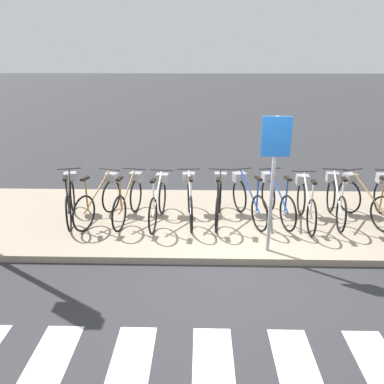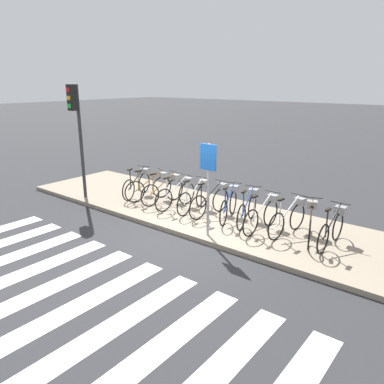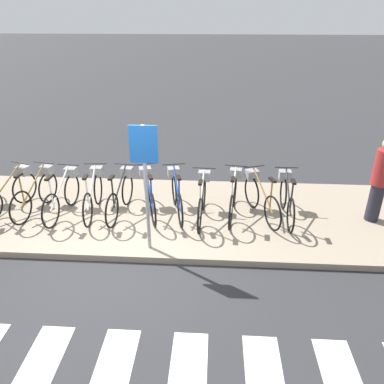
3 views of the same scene
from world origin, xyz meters
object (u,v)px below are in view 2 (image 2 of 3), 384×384
(parked_bicycle_0, at_px, (138,183))
(parked_bicycle_7, at_px, (248,207))
(traffic_light, at_px, (76,118))
(parked_bicycle_2, at_px, (165,189))
(parked_bicycle_1, at_px, (151,186))
(parked_bicycle_3, at_px, (178,193))
(parked_bicycle_8, at_px, (263,213))
(parked_bicycle_5, at_px, (212,200))
(parked_bicycle_10, at_px, (310,222))
(sign_post, at_px, (208,174))
(parked_bicycle_9, at_px, (289,217))
(parked_bicycle_6, at_px, (230,203))
(parked_bicycle_11, at_px, (333,227))
(parked_bicycle_4, at_px, (195,196))

(parked_bicycle_0, distance_m, parked_bicycle_7, 3.98)
(parked_bicycle_0, distance_m, traffic_light, 2.71)
(parked_bicycle_0, distance_m, parked_bicycle_2, 1.14)
(parked_bicycle_1, xyz_separation_m, parked_bicycle_3, (1.12, -0.05, 0.00))
(parked_bicycle_2, xyz_separation_m, parked_bicycle_8, (3.36, -0.09, 0.00))
(parked_bicycle_5, height_order, parked_bicycle_10, same)
(parked_bicycle_7, distance_m, sign_post, 1.71)
(traffic_light, bearing_deg, parked_bicycle_9, 11.90)
(parked_bicycle_5, distance_m, parked_bicycle_10, 2.76)
(parked_bicycle_6, distance_m, sign_post, 1.67)
(parked_bicycle_5, relative_size, traffic_light, 0.46)
(parked_bicycle_0, xyz_separation_m, parked_bicycle_10, (5.64, 0.09, 0.00))
(parked_bicycle_10, distance_m, traffic_light, 7.31)
(parked_bicycle_10, relative_size, parked_bicycle_11, 0.95)
(parked_bicycle_1, bearing_deg, parked_bicycle_8, -0.92)
(parked_bicycle_0, bearing_deg, traffic_light, -135.02)
(parked_bicycle_8, xyz_separation_m, sign_post, (-0.87, -1.12, 1.07))
(parked_bicycle_11, relative_size, traffic_light, 0.46)
(traffic_light, relative_size, sign_post, 1.57)
(parked_bicycle_9, xyz_separation_m, sign_post, (-1.49, -1.29, 1.07))
(parked_bicycle_4, xyz_separation_m, traffic_light, (-3.56, -1.27, 2.06))
(parked_bicycle_8, bearing_deg, parked_bicycle_11, 4.58)
(parked_bicycle_10, distance_m, sign_post, 2.61)
(parked_bicycle_2, height_order, parked_bicycle_9, same)
(parked_bicycle_8, xyz_separation_m, parked_bicycle_9, (0.61, 0.17, 0.00))
(parked_bicycle_6, xyz_separation_m, parked_bicycle_11, (2.74, -0.02, 0.00))
(parked_bicycle_3, relative_size, parked_bicycle_10, 1.05)
(parked_bicycle_1, height_order, sign_post, sign_post)
(parked_bicycle_3, bearing_deg, parked_bicycle_2, 172.33)
(parked_bicycle_4, relative_size, parked_bicycle_9, 1.00)
(parked_bicycle_7, bearing_deg, parked_bicycle_5, -176.45)
(parked_bicycle_0, relative_size, parked_bicycle_1, 1.02)
(parked_bicycle_0, bearing_deg, parked_bicycle_6, 1.35)
(parked_bicycle_1, distance_m, parked_bicycle_7, 3.38)
(parked_bicycle_10, bearing_deg, parked_bicycle_0, -179.10)
(parked_bicycle_0, height_order, sign_post, sign_post)
(parked_bicycle_6, bearing_deg, parked_bicycle_5, -175.13)
(parked_bicycle_0, relative_size, parked_bicycle_9, 0.98)
(parked_bicycle_8, relative_size, parked_bicycle_11, 1.00)
(parked_bicycle_7, height_order, parked_bicycle_8, same)
(parked_bicycle_2, relative_size, sign_post, 0.72)
(parked_bicycle_7, relative_size, traffic_light, 0.45)
(parked_bicycle_1, xyz_separation_m, parked_bicycle_4, (1.72, 0.03, 0.00))
(parked_bicycle_0, xyz_separation_m, parked_bicycle_5, (2.87, 0.03, 0.00))
(parked_bicycle_10, bearing_deg, sign_post, -147.43)
(parked_bicycle_2, distance_m, parked_bicycle_5, 1.73)
(parked_bicycle_5, bearing_deg, parked_bicycle_6, 4.87)
(parked_bicycle_4, bearing_deg, parked_bicycle_1, -178.95)
(parked_bicycle_2, xyz_separation_m, parked_bicycle_5, (1.73, 0.01, 0.00))
(parked_bicycle_9, bearing_deg, parked_bicycle_4, -178.53)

